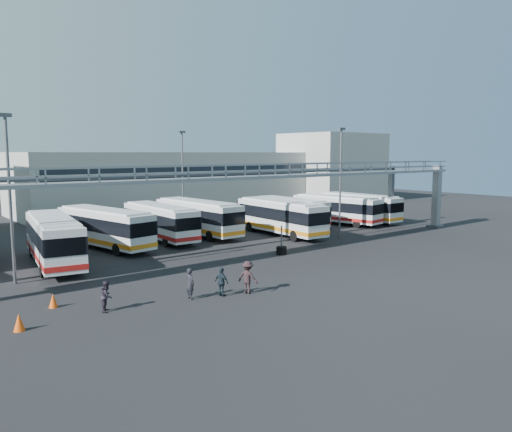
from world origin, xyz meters
TOP-DOWN VIEW (x-y plane):
  - ground at (0.00, 0.00)m, footprint 140.00×140.00m
  - gantry at (0.00, 5.87)m, footprint 51.40×5.15m
  - warehouse at (12.00, 38.00)m, footprint 42.00×14.00m
  - building_right at (38.00, 32.00)m, footprint 14.00×12.00m
  - light_pole_left at (-16.00, 8.00)m, footprint 0.70×0.35m
  - light_pole_mid at (12.00, 7.00)m, footprint 0.70×0.35m
  - light_pole_back at (4.00, 22.00)m, footprint 0.70×0.35m
  - bus_2 at (-12.48, 11.93)m, footprint 4.44×11.60m
  - bus_3 at (-7.25, 15.63)m, footprint 4.36×11.20m
  - bus_4 at (-1.80, 16.29)m, footprint 2.79×10.70m
  - bus_5 at (2.29, 16.35)m, footprint 3.10×11.24m
  - bus_6 at (8.63, 11.54)m, footprint 3.31×11.30m
  - bus_7 at (13.54, 15.44)m, footprint 2.52×10.04m
  - bus_8 at (18.61, 13.39)m, footprint 3.98×10.69m
  - bus_9 at (22.29, 13.15)m, footprint 2.49×10.44m
  - pedestrian_a at (-9.33, -1.37)m, footprint 0.44×0.64m
  - pedestrian_b at (-13.70, -0.58)m, footprint 0.92×0.96m
  - pedestrian_c at (-6.21, -2.46)m, footprint 1.14×1.38m
  - pedestrian_d at (-7.70, -2.02)m, footprint 0.59×1.01m
  - cone_left at (-17.88, -0.82)m, footprint 0.66×0.66m
  - cone_right at (-15.63, 1.74)m, footprint 0.59×0.59m
  - tire_stack at (2.52, 4.50)m, footprint 0.80×0.80m

SIDE VIEW (x-z plane):
  - ground at x=0.00m, z-range 0.00..0.00m
  - cone_right at x=-15.63m, z-range 0.00..0.73m
  - tire_stack at x=2.52m, z-range -0.76..1.53m
  - cone_left at x=-17.88m, z-range 0.00..0.80m
  - pedestrian_b at x=-13.70m, z-range 0.00..1.56m
  - pedestrian_d at x=-7.70m, z-range 0.00..1.62m
  - pedestrian_a at x=-9.33m, z-range 0.00..1.71m
  - pedestrian_c at x=-6.21m, z-range 0.00..1.86m
  - bus_7 at x=13.54m, z-range 0.16..3.20m
  - bus_9 at x=22.29m, z-range 0.17..3.33m
  - bus_8 at x=18.61m, z-range 0.17..3.34m
  - bus_4 at x=-1.80m, z-range 0.17..3.40m
  - bus_3 at x=-7.25m, z-range 0.18..3.50m
  - bus_5 at x=2.29m, z-range 0.18..3.56m
  - bus_6 at x=8.63m, z-range 0.18..3.57m
  - bus_2 at x=-12.48m, z-range 0.18..3.62m
  - warehouse at x=12.00m, z-range 0.00..8.00m
  - building_right at x=38.00m, z-range 0.00..11.00m
  - gantry at x=0.00m, z-range 1.96..9.06m
  - light_pole_left at x=-16.00m, z-range 0.62..10.83m
  - light_pole_mid at x=12.00m, z-range 0.62..10.83m
  - light_pole_back at x=4.00m, z-range 0.62..10.83m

